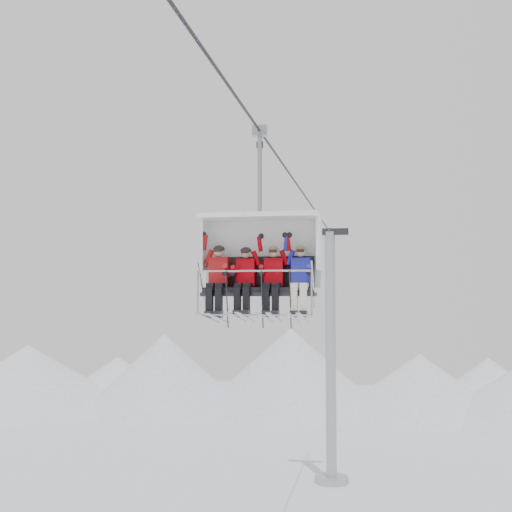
% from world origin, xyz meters
% --- Properties ---
extents(ridgeline, '(72.00, 21.00, 7.00)m').
position_xyz_m(ridgeline, '(-1.58, 42.05, 2.84)').
color(ridgeline, white).
rests_on(ridgeline, ground).
extents(lift_tower_right, '(2.00, 1.80, 13.48)m').
position_xyz_m(lift_tower_right, '(0.00, 22.00, 5.78)').
color(lift_tower_right, '#A5A7AC').
rests_on(lift_tower_right, ground).
extents(haul_cable, '(0.06, 50.00, 0.06)m').
position_xyz_m(haul_cable, '(0.00, 0.00, 13.30)').
color(haul_cable, '#29292E').
rests_on(haul_cable, lift_tower_left).
extents(chairlift_carrier, '(2.50, 1.17, 3.98)m').
position_xyz_m(chairlift_carrier, '(0.00, 0.56, 10.70)').
color(chairlift_carrier, black).
rests_on(chairlift_carrier, haul_cable).
extents(skier_far_left, '(0.41, 1.69, 1.62)m').
position_xyz_m(skier_far_left, '(-0.85, 0.25, 10.21)').
color(skier_far_left, '#B31416').
rests_on(skier_far_left, chairlift_carrier).
extents(skier_center_left, '(0.38, 1.69, 1.55)m').
position_xyz_m(skier_center_left, '(-0.28, 0.25, 10.19)').
color(skier_center_left, '#B2010D').
rests_on(skier_center_left, chairlift_carrier).
extents(skier_center_right, '(0.39, 1.69, 1.56)m').
position_xyz_m(skier_center_right, '(0.31, 0.25, 10.19)').
color(skier_center_right, '#A7010B').
rests_on(skier_center_right, chairlift_carrier).
extents(skier_far_right, '(0.39, 1.69, 1.56)m').
position_xyz_m(skier_far_right, '(0.87, 0.25, 10.19)').
color(skier_far_right, '#2025A7').
rests_on(skier_far_right, chairlift_carrier).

